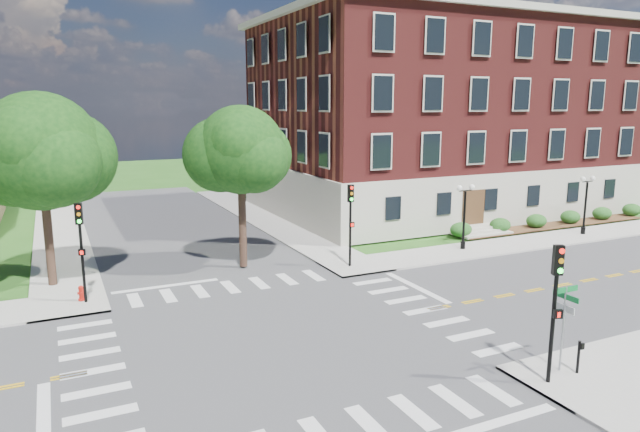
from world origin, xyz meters
name	(u,v)px	position (x,y,z in m)	size (l,w,h in m)	color
ground	(281,337)	(0.00, 0.00, 0.00)	(160.00, 160.00, 0.00)	#265718
road_ew	(281,337)	(0.00, 0.00, 0.01)	(90.00, 12.00, 0.01)	#3D3D3F
road_ns	(281,337)	(0.00, 0.00, 0.01)	(12.00, 90.00, 0.01)	#3D3D3F
sidewalk_ne	(394,229)	(15.38, 15.38, 0.06)	(34.00, 34.00, 0.12)	#9E9B93
crosswalk_east	(425,311)	(7.20, 0.00, 0.00)	(2.20, 10.20, 0.02)	silver
stop_bar_east	(416,287)	(8.80, 3.00, 0.00)	(0.40, 5.50, 0.00)	silver
main_building	(438,116)	(24.00, 21.99, 8.34)	(30.60, 22.40, 16.50)	#B1AD9C
shrub_row	(553,227)	(27.00, 10.80, 0.00)	(18.00, 2.00, 1.30)	#1E4416
tree_c	(41,152)	(-8.38, 11.31, 7.08)	(5.97, 5.97, 9.96)	#2F2017
tree_d	(241,150)	(1.76, 10.38, 6.87)	(5.00, 5.00, 9.28)	#2F2017
traffic_signal_se	(555,296)	(6.76, -7.71, 3.19)	(0.38, 0.46, 4.80)	black
traffic_signal_ne	(351,215)	(7.38, 7.69, 3.19)	(0.33, 0.37, 4.80)	black
traffic_signal_nw	(81,240)	(-6.99, 7.64, 3.19)	(0.37, 0.44, 4.80)	black
twin_lamp_west	(464,213)	(15.97, 8.10, 2.52)	(1.36, 0.36, 4.23)	black
twin_lamp_east	(586,201)	(26.77, 7.84, 2.52)	(1.36, 0.36, 4.23)	black
street_sign_pole	(564,312)	(7.80, -7.24, 2.31)	(1.10, 1.10, 3.10)	gray
push_button_post	(579,355)	(8.19, -7.68, 0.80)	(0.14, 0.21, 1.20)	black
fire_hydrant	(81,294)	(-7.15, 7.97, 0.46)	(0.35, 0.35, 0.75)	red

